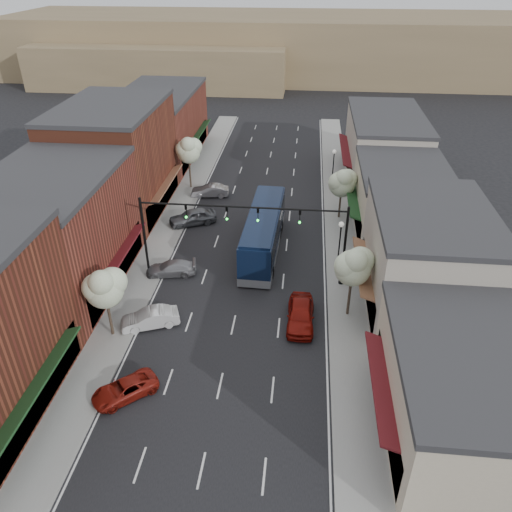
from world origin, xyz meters
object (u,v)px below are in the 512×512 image
(tree_left_far, at_px, (189,150))
(red_hatchback, at_px, (301,314))
(lamp_post_near, at_px, (340,237))
(parked_car_d, at_px, (193,217))
(parked_car_a, at_px, (125,389))
(signal_mast_left, at_px, (172,227))
(coach_bus, at_px, (263,232))
(parked_car_c, at_px, (171,268))
(signal_mast_right, at_px, (315,233))
(tree_left_near, at_px, (104,287))
(tree_right_near, at_px, (354,265))
(parked_car_b, at_px, (150,318))
(tree_right_far, at_px, (343,182))
(parked_car_e, at_px, (210,191))
(lamp_post_far, at_px, (334,162))

(tree_left_far, bearing_deg, red_hatchback, -60.67)
(lamp_post_near, distance_m, parked_car_d, 15.69)
(parked_car_a, xyz_separation_m, parked_car_d, (-0.61, 22.62, 0.24))
(signal_mast_left, relative_size, tree_left_far, 1.34)
(coach_bus, bearing_deg, parked_car_c, -145.68)
(signal_mast_right, relative_size, signal_mast_left, 1.00)
(signal_mast_left, relative_size, red_hatchback, 1.71)
(tree_left_near, bearing_deg, parked_car_a, -63.44)
(tree_right_near, distance_m, red_hatchback, 5.22)
(tree_right_near, bearing_deg, parked_car_c, 164.03)
(coach_bus, xyz_separation_m, parked_car_d, (-7.43, 4.51, -1.18))
(parked_car_b, bearing_deg, parked_car_c, 159.63)
(tree_right_far, height_order, parked_car_e, tree_right_far)
(red_hatchback, bearing_deg, lamp_post_near, 69.35)
(signal_mast_left, xyz_separation_m, parked_car_d, (-0.58, 9.23, -3.83))
(signal_mast_left, xyz_separation_m, tree_left_far, (-2.63, 17.95, -0.02))
(signal_mast_right, relative_size, parked_car_b, 2.00)
(signal_mast_right, relative_size, tree_left_far, 1.34)
(signal_mast_left, distance_m, parked_car_b, 7.79)
(red_hatchback, bearing_deg, parked_car_d, 127.28)
(lamp_post_far, relative_size, parked_car_e, 1.08)
(coach_bus, bearing_deg, parked_car_b, -120.08)
(tree_right_near, distance_m, parked_car_c, 15.51)
(tree_right_far, height_order, lamp_post_far, tree_right_far)
(tree_left_near, distance_m, lamp_post_far, 32.35)
(coach_bus, bearing_deg, lamp_post_far, 68.71)
(signal_mast_right, height_order, tree_right_far, signal_mast_right)
(tree_left_near, height_order, lamp_post_near, tree_left_near)
(signal_mast_left, distance_m, parked_car_c, 4.05)
(tree_left_far, distance_m, parked_car_e, 5.10)
(tree_left_near, height_order, red_hatchback, tree_left_near)
(lamp_post_near, xyz_separation_m, lamp_post_far, (0.00, 17.50, 0.00))
(signal_mast_left, bearing_deg, parked_car_d, 93.59)
(tree_right_near, xyz_separation_m, parked_car_b, (-14.27, -2.65, -3.77))
(signal_mast_left, relative_size, tree_right_far, 1.51)
(signal_mast_left, xyz_separation_m, lamp_post_near, (13.42, 2.50, -1.62))
(lamp_post_far, distance_m, parked_car_b, 30.12)
(tree_right_near, distance_m, tree_left_near, 17.08)
(coach_bus, xyz_separation_m, parked_car_a, (-6.82, -18.12, -1.42))
(signal_mast_right, relative_size, parked_car_e, 2.01)
(tree_right_far, xyz_separation_m, parked_car_d, (-14.55, -2.71, -3.20))
(lamp_post_far, xyz_separation_m, parked_car_c, (-13.90, -19.92, -2.40))
(tree_right_far, xyz_separation_m, parked_car_b, (-14.27, -18.65, -3.31))
(parked_car_c, bearing_deg, signal_mast_right, 78.92)
(tree_left_near, xyz_separation_m, parked_car_d, (2.05, 17.29, -3.43))
(tree_right_near, height_order, coach_bus, tree_right_near)
(parked_car_a, relative_size, parked_car_d, 0.86)
(signal_mast_right, distance_m, tree_right_near, 4.89)
(tree_left_far, height_order, lamp_post_near, tree_left_far)
(signal_mast_right, bearing_deg, tree_right_far, 77.15)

